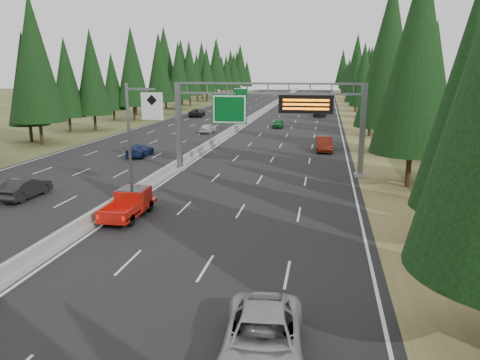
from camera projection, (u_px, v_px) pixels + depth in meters
The scene contains 19 objects.
road at pixel (252, 119), 85.53m from camera, with size 32.00×260.00×0.08m, color black.
shoulder_right at pixel (352, 121), 82.43m from camera, with size 3.60×260.00×0.06m, color olive.
shoulder_left at pixel (160, 118), 88.64m from camera, with size 3.60×260.00×0.06m, color #424D24.
median_barrier at pixel (252, 117), 85.45m from camera, with size 0.70×260.00×0.85m.
sign_gantry at pixel (275, 114), 39.58m from camera, with size 16.75×0.98×7.80m.
hov_sign_pole at pixel (137, 133), 31.67m from camera, with size 2.80×0.50×8.00m.
tree_row_right at pixel (390, 69), 65.57m from camera, with size 12.33×245.53×18.79m.
tree_row_left at pixel (119, 66), 80.18m from camera, with size 11.91×242.30×18.96m.
silver_minivan at pixel (262, 339), 14.42m from camera, with size 2.51×5.44×1.51m, color #9D9DA1.
red_pickup at pixel (131, 201), 28.93m from camera, with size 1.81×5.07×1.65m.
car_ahead_green at pixel (278, 123), 73.06m from camera, with size 1.58×3.92×1.33m, color #16632C.
car_ahead_dkred at pixel (324, 144), 51.90m from camera, with size 1.71×4.89×1.61m, color #54160C.
car_ahead_dkgrey at pixel (320, 112), 90.25m from camera, with size 2.24×5.51×1.60m, color black.
car_ahead_white at pixel (305, 105), 111.11m from camera, with size 2.25×4.88×1.35m, color white.
car_ahead_far at pixel (283, 100), 128.84m from camera, with size 1.79×4.45×1.52m, color black.
car_onc_near at pixel (25, 188), 32.92m from camera, with size 1.53×4.38×1.44m, color black.
car_onc_blue at pixel (140, 150), 48.78m from camera, with size 1.81×4.46×1.30m, color navy.
car_onc_white at pixel (208, 128), 66.92m from camera, with size 1.57×3.90×1.33m, color silver.
car_onc_far at pixel (197, 112), 90.17m from camera, with size 2.56×5.55×1.54m, color black.
Camera 1 is at (13.13, -4.81, 8.95)m, focal length 35.00 mm.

